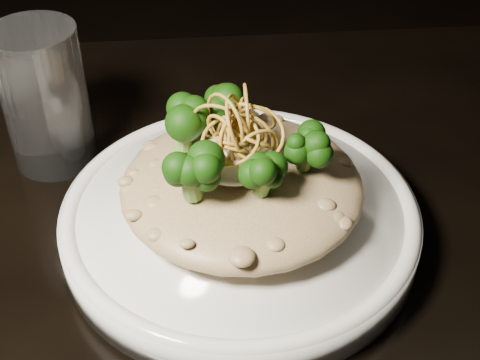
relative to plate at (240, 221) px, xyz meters
name	(u,v)px	position (x,y,z in m)	size (l,w,h in m)	color
plate	(240,221)	(0.00, 0.00, 0.00)	(0.27, 0.27, 0.03)	silver
risotto	(242,185)	(0.00, 0.00, 0.03)	(0.18, 0.18, 0.04)	brown
broccoli	(236,137)	(0.00, 0.00, 0.08)	(0.14, 0.14, 0.05)	black
cheese	(234,158)	(0.00, 0.00, 0.06)	(0.06, 0.06, 0.02)	white
shallots	(238,125)	(0.00, 0.00, 0.09)	(0.05, 0.05, 0.03)	brown
drinking_glass	(45,98)	(-0.16, 0.11, 0.05)	(0.07, 0.07, 0.13)	white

